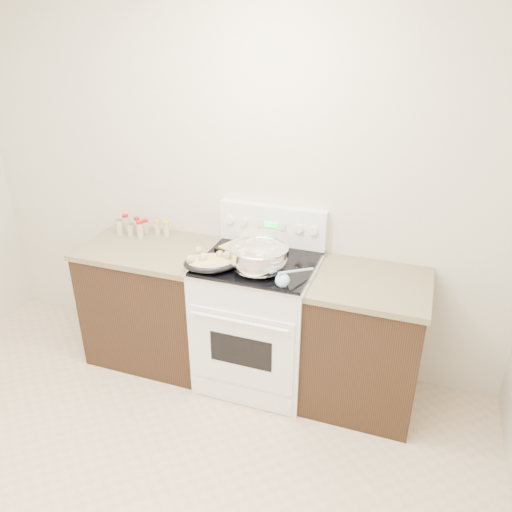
% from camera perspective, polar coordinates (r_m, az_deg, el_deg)
% --- Properties ---
extents(room_shell, '(4.10, 3.60, 2.75)m').
position_cam_1_polar(room_shell, '(2.00, -23.22, 3.55)').
color(room_shell, beige).
rests_on(room_shell, ground).
extents(counter_left, '(0.93, 0.67, 0.92)m').
position_cam_1_polar(counter_left, '(3.83, -11.53, -5.10)').
color(counter_left, black).
rests_on(counter_left, ground).
extents(counter_right, '(0.73, 0.67, 0.92)m').
position_cam_1_polar(counter_right, '(3.39, 12.24, -9.62)').
color(counter_right, black).
rests_on(counter_right, ground).
extents(kitchen_range, '(0.78, 0.73, 1.22)m').
position_cam_1_polar(kitchen_range, '(3.49, 0.30, -7.18)').
color(kitchen_range, white).
rests_on(kitchen_range, ground).
extents(mixing_bowl, '(0.43, 0.43, 0.22)m').
position_cam_1_polar(mixing_bowl, '(3.11, 0.33, -0.24)').
color(mixing_bowl, silver).
rests_on(mixing_bowl, kitchen_range).
extents(roasting_pan, '(0.41, 0.36, 0.12)m').
position_cam_1_polar(roasting_pan, '(3.15, -5.24, -0.69)').
color(roasting_pan, black).
rests_on(roasting_pan, kitchen_range).
extents(baking_sheet, '(0.50, 0.43, 0.06)m').
position_cam_1_polar(baking_sheet, '(3.37, -0.49, 0.65)').
color(baking_sheet, black).
rests_on(baking_sheet, kitchen_range).
extents(wooden_spoon, '(0.07, 0.26, 0.04)m').
position_cam_1_polar(wooden_spoon, '(3.18, -1.32, -1.11)').
color(wooden_spoon, tan).
rests_on(wooden_spoon, kitchen_range).
extents(blue_ladle, '(0.18, 0.26, 0.11)m').
position_cam_1_polar(blue_ladle, '(2.97, 3.20, -2.69)').
color(blue_ladle, '#A0CDEF').
rests_on(blue_ladle, kitchen_range).
extents(spice_jars, '(0.39, 0.14, 0.13)m').
position_cam_1_polar(spice_jars, '(3.80, -13.14, 3.28)').
color(spice_jars, '#BFB28C').
rests_on(spice_jars, counter_left).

